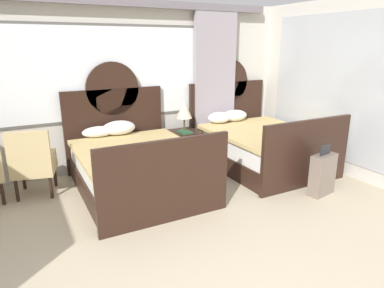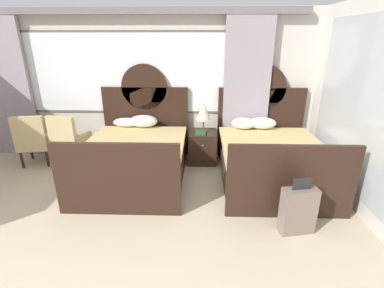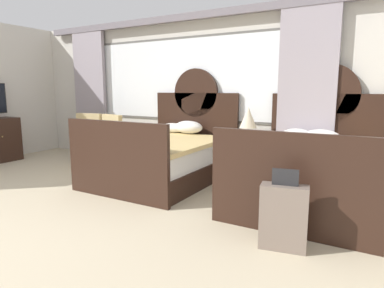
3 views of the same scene
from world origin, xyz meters
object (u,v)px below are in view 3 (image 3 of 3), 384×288
Objects in this scene: bed_near_mirror at (311,173)px; armchair_by_window_centre at (94,137)px; armchair_by_window_left at (119,139)px; table_lamp_on_nightstand at (248,118)px; suitcase_on_floor at (283,217)px; nightstand_between_beds at (246,161)px; book_on_nightstand at (242,142)px; bed_near_window at (164,156)px.

armchair_by_window_centre is (-4.12, 0.42, 0.12)m from bed_near_mirror.
table_lamp_on_nightstand is at bearing 5.72° from armchair_by_window_left.
suitcase_on_floor is (1.10, -2.04, -0.67)m from table_lamp_on_nightstand.
armchair_by_window_centre is (-0.63, -0.00, 0.00)m from armchair_by_window_left.
armchair_by_window_centre is 1.31× the size of suitcase_on_floor.
armchair_by_window_centre is (-3.04, -0.24, -0.47)m from table_lamp_on_nightstand.
bed_near_mirror is at bearing -30.58° from nightstand_between_beds.
table_lamp_on_nightstand is at bearing 4.55° from armchair_by_window_centre.
table_lamp_on_nightstand is (-1.08, 0.66, 0.59)m from bed_near_mirror.
book_on_nightstand is (-0.04, -0.10, 0.31)m from nightstand_between_beds.
armchair_by_window_left reaches higher than nightstand_between_beds.
armchair_by_window_centre is (-2.99, -0.13, -0.11)m from book_on_nightstand.
bed_near_window is at bearing 180.00° from bed_near_mirror.
armchair_by_window_left is (-3.48, 0.42, 0.12)m from bed_near_mirror.
armchair_by_window_centre is 4.52m from suitcase_on_floor.
armchair_by_window_left is at bearing -174.60° from nightstand_between_beds.
suitcase_on_floor reaches higher than nightstand_between_beds.
bed_near_mirror is at bearing 91.06° from suitcase_on_floor.
armchair_by_window_left is at bearing 162.13° from bed_near_window.
armchair_by_window_centre is at bearing 167.82° from bed_near_window.
table_lamp_on_nightstand is 0.75× the size of suitcase_on_floor.
bed_near_mirror is 8.19× the size of book_on_nightstand.
armchair_by_window_left is (-2.39, -0.23, 0.20)m from nightstand_between_beds.
book_on_nightstand is at bearing 154.37° from bed_near_mirror.
bed_near_window reaches higher than armchair_by_window_centre.
bed_near_mirror is (2.19, -0.00, 0.00)m from bed_near_window.
armchair_by_window_left is 0.63m from armchair_by_window_centre.
table_lamp_on_nightstand reaches higher than suitcase_on_floor.
nightstand_between_beds is at bearing 30.39° from bed_near_window.
table_lamp_on_nightstand is 2.41m from suitcase_on_floor.
bed_near_window is 3.64× the size of nightstand_between_beds.
book_on_nightstand is 2.99m from armchair_by_window_centre.
suitcase_on_floor is (4.14, -1.80, -0.20)m from armchair_by_window_centre.
suitcase_on_floor is (3.51, -1.80, -0.20)m from armchair_by_window_left.
bed_near_mirror is 2.24× the size of armchair_by_window_centre.
nightstand_between_beds is at bearing 5.40° from armchair_by_window_left.
table_lamp_on_nightstand reaches higher than armchair_by_window_left.
book_on_nightstand is at bearing 3.03° from armchair_by_window_left.
armchair_by_window_centre is at bearing 156.57° from suitcase_on_floor.
table_lamp_on_nightstand reaches higher than armchair_by_window_centre.
suitcase_on_floor is at bearing -31.94° from bed_near_window.
nightstand_between_beds is 2.25× the size of book_on_nightstand.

